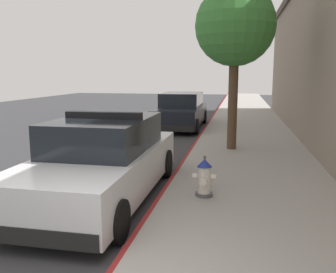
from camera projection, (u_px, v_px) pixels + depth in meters
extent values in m
cube|color=#353538|center=(91.00, 139.00, 13.97)|extent=(29.26, 60.00, 0.20)
cube|color=#9E9991|center=(248.00, 140.00, 12.78)|extent=(3.42, 60.00, 0.15)
cube|color=maroon|center=(200.00, 138.00, 13.12)|extent=(0.08, 60.00, 0.15)
cube|color=black|center=(311.00, 50.00, 11.00)|extent=(0.06, 1.30, 1.10)
cube|color=black|center=(284.00, 59.00, 17.83)|extent=(0.06, 1.30, 1.10)
cube|color=white|center=(103.00, 170.00, 6.85)|extent=(1.84, 4.80, 0.76)
cube|color=black|center=(105.00, 133.00, 6.88)|extent=(1.64, 2.50, 0.60)
cube|color=black|center=(37.00, 236.00, 4.64)|extent=(1.76, 0.16, 0.24)
cube|color=black|center=(138.00, 156.00, 9.16)|extent=(1.76, 0.16, 0.24)
cylinder|color=black|center=(96.00, 160.00, 8.70)|extent=(0.22, 0.64, 0.64)
cylinder|color=black|center=(165.00, 163.00, 8.37)|extent=(0.22, 0.64, 0.64)
cylinder|color=black|center=(9.00, 212.00, 5.42)|extent=(0.22, 0.64, 0.64)
cylinder|color=black|center=(117.00, 221.00, 5.09)|extent=(0.22, 0.64, 0.64)
cube|color=black|center=(104.00, 115.00, 6.77)|extent=(1.48, 0.20, 0.12)
cube|color=red|center=(86.00, 115.00, 6.84)|extent=(0.44, 0.18, 0.11)
cube|color=#1E33E0|center=(121.00, 115.00, 6.70)|extent=(0.44, 0.18, 0.11)
cube|color=black|center=(181.00, 115.00, 16.04)|extent=(1.84, 4.80, 0.76)
cube|color=black|center=(182.00, 99.00, 16.07)|extent=(1.64, 2.50, 0.60)
cube|color=black|center=(171.00, 128.00, 13.83)|extent=(1.76, 0.16, 0.24)
cube|color=black|center=(188.00, 115.00, 18.34)|extent=(1.76, 0.16, 0.24)
cylinder|color=black|center=(170.00, 116.00, 17.89)|extent=(0.22, 0.64, 0.64)
cylinder|color=black|center=(204.00, 117.00, 17.56)|extent=(0.22, 0.64, 0.64)
cylinder|color=black|center=(154.00, 125.00, 14.61)|extent=(0.22, 0.64, 0.64)
cylinder|color=black|center=(195.00, 126.00, 14.28)|extent=(0.22, 0.64, 0.64)
cylinder|color=#4C4C51|center=(204.00, 194.00, 6.67)|extent=(0.32, 0.32, 0.06)
cylinder|color=silver|center=(204.00, 180.00, 6.62)|extent=(0.24, 0.24, 0.50)
cone|color=navy|center=(205.00, 163.00, 6.57)|extent=(0.28, 0.28, 0.14)
cylinder|color=#4C4C51|center=(205.00, 158.00, 6.55)|extent=(0.05, 0.05, 0.06)
cylinder|color=silver|center=(195.00, 176.00, 6.64)|extent=(0.10, 0.10, 0.10)
cylinder|color=silver|center=(214.00, 177.00, 6.58)|extent=(0.10, 0.10, 0.10)
cylinder|color=silver|center=(203.00, 182.00, 6.45)|extent=(0.13, 0.12, 0.13)
cylinder|color=brown|center=(233.00, 103.00, 10.66)|extent=(0.28, 0.28, 2.80)
sphere|color=#387A33|center=(235.00, 25.00, 10.28)|extent=(2.32, 2.32, 2.32)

